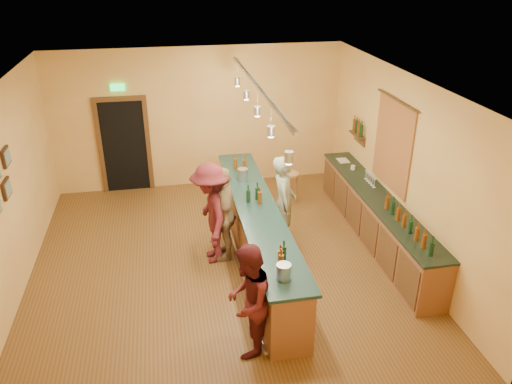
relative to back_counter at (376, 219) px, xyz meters
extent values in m
plane|color=brown|center=(-2.97, -0.18, -0.49)|extent=(7.00, 7.00, 0.00)
cube|color=silver|center=(-2.97, -0.18, 2.71)|extent=(6.50, 7.00, 0.02)
cube|color=tan|center=(-2.97, 3.32, 1.11)|extent=(6.50, 0.02, 3.20)
cube|color=tan|center=(-2.97, -3.68, 1.11)|extent=(6.50, 0.02, 3.20)
cube|color=tan|center=(-6.22, -0.18, 1.11)|extent=(0.02, 7.00, 3.20)
cube|color=tan|center=(0.28, -0.18, 1.11)|extent=(0.02, 7.00, 3.20)
cube|color=black|center=(-4.67, 3.30, 0.56)|extent=(0.95, 0.06, 2.10)
cube|color=#462A15|center=(-5.19, 3.28, 0.56)|extent=(0.10, 0.08, 2.10)
cube|color=#462A15|center=(-4.14, 3.28, 0.56)|extent=(0.10, 0.08, 2.10)
cube|color=#462A15|center=(-4.67, 3.28, 1.66)|extent=(1.15, 0.08, 0.10)
cube|color=#19E54C|center=(-4.67, 3.27, 1.91)|extent=(0.30, 0.04, 0.15)
cube|color=maroon|center=(0.26, 0.22, 1.36)|extent=(0.03, 1.40, 1.60)
cube|color=#462A15|center=(0.19, 1.72, 1.06)|extent=(0.16, 0.55, 0.03)
cube|color=#462A15|center=(0.26, 1.72, 0.96)|extent=(0.03, 0.55, 0.18)
cube|color=brown|center=(0.00, 0.02, -0.04)|extent=(0.55, 4.50, 0.90)
cube|color=black|center=(0.00, 0.02, 0.43)|extent=(0.60, 4.55, 0.04)
cylinder|color=silver|center=(0.00, 1.32, 0.50)|extent=(0.09, 0.09, 0.09)
cube|color=silver|center=(-0.03, 1.82, 0.46)|extent=(0.22, 0.30, 0.01)
cube|color=brown|center=(-2.31, -0.18, 0.01)|extent=(0.60, 5.00, 1.00)
cube|color=#18322D|center=(-2.31, -0.18, 0.54)|extent=(0.70, 5.10, 0.05)
cylinder|color=silver|center=(-2.67, -0.18, -0.34)|extent=(0.05, 5.00, 0.05)
cylinder|color=silver|center=(-2.36, -2.28, 0.67)|extent=(0.20, 0.20, 0.22)
cylinder|color=silver|center=(-2.36, 1.02, 0.67)|extent=(0.20, 0.20, 0.22)
cube|color=silver|center=(-2.31, -0.18, 2.65)|extent=(0.06, 4.60, 0.05)
cylinder|color=silver|center=(-2.31, -2.18, 2.46)|extent=(0.01, 0.01, 0.35)
cylinder|color=#A5A5AD|center=(-2.31, -2.18, 2.26)|extent=(0.11, 0.11, 0.14)
cylinder|color=#FFEABF|center=(-2.31, -2.18, 2.18)|extent=(0.08, 0.08, 0.02)
cylinder|color=silver|center=(-2.31, -1.18, 2.46)|extent=(0.01, 0.01, 0.35)
cylinder|color=#A5A5AD|center=(-2.31, -1.18, 2.26)|extent=(0.11, 0.11, 0.14)
cylinder|color=#FFEABF|center=(-2.31, -1.18, 2.18)|extent=(0.08, 0.08, 0.02)
cylinder|color=silver|center=(-2.31, -0.18, 2.46)|extent=(0.01, 0.01, 0.35)
cylinder|color=#A5A5AD|center=(-2.31, -0.18, 2.26)|extent=(0.11, 0.11, 0.14)
cylinder|color=#FFEABF|center=(-2.31, -0.18, 2.18)|extent=(0.08, 0.08, 0.02)
cylinder|color=silver|center=(-2.31, 0.82, 2.46)|extent=(0.01, 0.01, 0.35)
cylinder|color=#A5A5AD|center=(-2.31, 0.82, 2.26)|extent=(0.11, 0.11, 0.14)
cylinder|color=#FFEABF|center=(-2.31, 0.82, 2.18)|extent=(0.08, 0.08, 0.02)
cylinder|color=silver|center=(-2.31, 1.82, 2.46)|extent=(0.01, 0.01, 0.35)
cylinder|color=#A5A5AD|center=(-2.31, 1.82, 2.26)|extent=(0.11, 0.11, 0.14)
cylinder|color=#FFEABF|center=(-2.31, 1.82, 2.18)|extent=(0.08, 0.08, 0.02)
imported|color=gray|center=(-1.75, 0.19, 0.41)|extent=(0.56, 0.73, 1.80)
imported|color=#59191E|center=(-2.86, -2.38, 0.34)|extent=(0.90, 0.99, 1.65)
imported|color=#997A51|center=(-2.86, 0.05, 0.38)|extent=(0.49, 1.04, 1.74)
imported|color=#59191E|center=(-3.09, 0.00, 0.43)|extent=(0.73, 1.21, 1.83)
cylinder|color=#9E8047|center=(-1.19, 1.81, 0.24)|extent=(0.36, 0.36, 0.04)
cylinder|color=#9E8047|center=(-1.05, 1.81, -0.13)|extent=(0.04, 0.04, 0.70)
cylinder|color=#9E8047|center=(-1.26, 1.93, -0.13)|extent=(0.04, 0.04, 0.70)
cylinder|color=#9E8047|center=(-1.26, 1.69, -0.13)|extent=(0.04, 0.04, 0.70)
camera|label=1|loc=(-3.76, -7.62, 4.49)|focal=35.00mm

